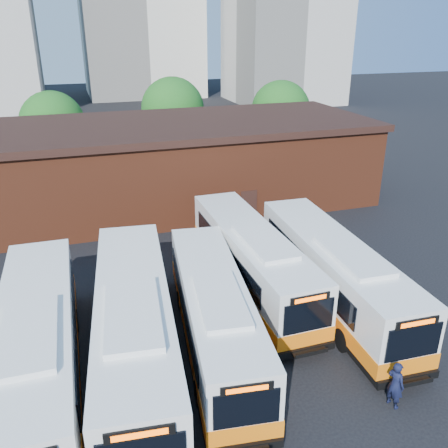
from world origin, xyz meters
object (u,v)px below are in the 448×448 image
object	(u,v)px
bus_east	(333,275)
transit_worker	(395,385)
bus_west	(135,332)
bus_mideast	(252,262)
bus_midwest	(215,317)
bus_farwest	(39,352)

from	to	relation	value
bus_east	transit_worker	world-z (taller)	bus_east
bus_west	bus_mideast	world-z (taller)	bus_west
bus_midwest	bus_east	bearing A→B (deg)	20.10
bus_midwest	transit_worker	bearing A→B (deg)	-38.62
bus_west	bus_midwest	world-z (taller)	bus_west
bus_midwest	bus_mideast	size ratio (longest dim) A/B	0.96
bus_farwest	bus_midwest	size ratio (longest dim) A/B	1.06
bus_east	transit_worker	xyz separation A→B (m)	(-1.35, -6.97, -0.68)
bus_midwest	transit_worker	size ratio (longest dim) A/B	6.51
bus_midwest	bus_east	xyz separation A→B (m)	(6.64, 1.51, 0.11)
bus_mideast	bus_farwest	bearing A→B (deg)	-157.33
transit_worker	bus_mideast	bearing A→B (deg)	-4.33
bus_west	transit_worker	size ratio (longest dim) A/B	7.29
bus_farwest	bus_west	size ratio (longest dim) A/B	0.95
transit_worker	bus_west	bearing A→B (deg)	43.89
bus_east	bus_midwest	bearing A→B (deg)	-164.49
bus_east	transit_worker	distance (m)	7.13
bus_west	bus_mideast	xyz separation A→B (m)	(6.80, 4.54, -0.11)
bus_midwest	transit_worker	world-z (taller)	bus_midwest
bus_farwest	transit_worker	world-z (taller)	bus_farwest
bus_midwest	bus_east	distance (m)	6.81
bus_west	transit_worker	bearing A→B (deg)	-24.13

